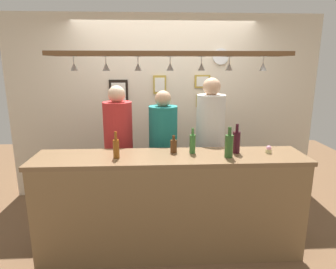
# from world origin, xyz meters

# --- Properties ---
(ground_plane) EXTENTS (8.00, 8.00, 0.00)m
(ground_plane) POSITION_xyz_m (0.00, 0.00, 0.00)
(ground_plane) COLOR brown
(back_wall) EXTENTS (4.40, 0.06, 2.60)m
(back_wall) POSITION_xyz_m (0.00, 1.10, 1.30)
(back_wall) COLOR beige
(back_wall) RESTS_ON ground_plane
(bar_counter) EXTENTS (2.70, 0.55, 1.05)m
(bar_counter) POSITION_xyz_m (0.00, -0.51, 0.70)
(bar_counter) COLOR brown
(bar_counter) RESTS_ON ground_plane
(overhead_glass_rack) EXTENTS (2.20, 0.36, 0.04)m
(overhead_glass_rack) POSITION_xyz_m (0.00, -0.30, 2.02)
(overhead_glass_rack) COLOR brown
(hanging_wineglass_far_left) EXTENTS (0.07, 0.07, 0.13)m
(hanging_wineglass_far_left) POSITION_xyz_m (-0.90, -0.27, 1.91)
(hanging_wineglass_far_left) COLOR silver
(hanging_wineglass_far_left) RESTS_ON overhead_glass_rack
(hanging_wineglass_left) EXTENTS (0.07, 0.07, 0.13)m
(hanging_wineglass_left) POSITION_xyz_m (-0.60, -0.27, 1.91)
(hanging_wineglass_left) COLOR silver
(hanging_wineglass_left) RESTS_ON overhead_glass_rack
(hanging_wineglass_center_left) EXTENTS (0.07, 0.07, 0.13)m
(hanging_wineglass_center_left) POSITION_xyz_m (-0.30, -0.26, 1.91)
(hanging_wineglass_center_left) COLOR silver
(hanging_wineglass_center_left) RESTS_ON overhead_glass_rack
(hanging_wineglass_center) EXTENTS (0.07, 0.07, 0.13)m
(hanging_wineglass_center) POSITION_xyz_m (0.00, -0.28, 1.91)
(hanging_wineglass_center) COLOR silver
(hanging_wineglass_center) RESTS_ON overhead_glass_rack
(hanging_wineglass_center_right) EXTENTS (0.07, 0.07, 0.13)m
(hanging_wineglass_center_right) POSITION_xyz_m (0.30, -0.25, 1.91)
(hanging_wineglass_center_right) COLOR silver
(hanging_wineglass_center_right) RESTS_ON overhead_glass_rack
(hanging_wineglass_right) EXTENTS (0.07, 0.07, 0.13)m
(hanging_wineglass_right) POSITION_xyz_m (0.57, -0.24, 1.91)
(hanging_wineglass_right) COLOR silver
(hanging_wineglass_right) RESTS_ON overhead_glass_rack
(hanging_wineglass_far_right) EXTENTS (0.07, 0.07, 0.13)m
(hanging_wineglass_far_right) POSITION_xyz_m (0.86, -0.36, 1.91)
(hanging_wineglass_far_right) COLOR silver
(hanging_wineglass_far_right) RESTS_ON overhead_glass_rack
(person_left_red_shirt) EXTENTS (0.34, 0.34, 1.69)m
(person_left_red_shirt) POSITION_xyz_m (-0.58, 0.30, 1.02)
(person_left_red_shirt) COLOR #2D334C
(person_left_red_shirt) RESTS_ON ground_plane
(person_middle_teal_shirt) EXTENTS (0.34, 0.34, 1.63)m
(person_middle_teal_shirt) POSITION_xyz_m (-0.05, 0.30, 0.98)
(person_middle_teal_shirt) COLOR #2D334C
(person_middle_teal_shirt) RESTS_ON ground_plane
(person_right_white_patterned_shirt) EXTENTS (0.34, 0.34, 1.78)m
(person_right_white_patterned_shirt) POSITION_xyz_m (0.52, 0.30, 1.08)
(person_right_white_patterned_shirt) COLOR #2D334C
(person_right_white_patterned_shirt) RESTS_ON ground_plane
(bottle_champagne_green) EXTENTS (0.08, 0.08, 0.30)m
(bottle_champagne_green) POSITION_xyz_m (0.56, -0.43, 1.17)
(bottle_champagne_green) COLOR #2D5623
(bottle_champagne_green) RESTS_ON bar_counter
(bottle_beer_brown_stubby) EXTENTS (0.07, 0.07, 0.18)m
(bottle_beer_brown_stubby) POSITION_xyz_m (0.04, -0.25, 1.12)
(bottle_beer_brown_stubby) COLOR #512D14
(bottle_beer_brown_stubby) RESTS_ON bar_counter
(bottle_beer_green_import) EXTENTS (0.06, 0.06, 0.26)m
(bottle_beer_green_import) POSITION_xyz_m (0.23, -0.28, 1.15)
(bottle_beer_green_import) COLOR #336B2D
(bottle_beer_green_import) RESTS_ON bar_counter
(bottle_beer_amber_tall) EXTENTS (0.06, 0.06, 0.26)m
(bottle_beer_amber_tall) POSITION_xyz_m (-0.52, -0.40, 1.15)
(bottle_beer_amber_tall) COLOR brown
(bottle_beer_amber_tall) RESTS_ON bar_counter
(bottle_wine_dark_red) EXTENTS (0.08, 0.08, 0.30)m
(bottle_wine_dark_red) POSITION_xyz_m (0.67, -0.29, 1.17)
(bottle_wine_dark_red) COLOR #380F19
(bottle_wine_dark_red) RESTS_ON bar_counter
(cupcake) EXTENTS (0.06, 0.06, 0.08)m
(cupcake) POSITION_xyz_m (1.00, -0.32, 1.08)
(cupcake) COLOR beige
(cupcake) RESTS_ON bar_counter
(picture_frame_caricature) EXTENTS (0.26, 0.02, 0.34)m
(picture_frame_caricature) POSITION_xyz_m (-0.65, 1.06, 1.54)
(picture_frame_caricature) COLOR black
(picture_frame_caricature) RESTS_ON back_wall
(picture_frame_upper_small) EXTENTS (0.22, 0.02, 0.18)m
(picture_frame_upper_small) POSITION_xyz_m (0.54, 1.06, 1.69)
(picture_frame_upper_small) COLOR #B29338
(picture_frame_upper_small) RESTS_ON back_wall
(picture_frame_crest) EXTENTS (0.18, 0.02, 0.26)m
(picture_frame_crest) POSITION_xyz_m (-0.07, 1.06, 1.64)
(picture_frame_crest) COLOR #B29338
(picture_frame_crest) RESTS_ON back_wall
(picture_frame_lower_pair) EXTENTS (0.30, 0.02, 0.18)m
(picture_frame_lower_pair) POSITION_xyz_m (0.60, 1.06, 1.41)
(picture_frame_lower_pair) COLOR #B29338
(picture_frame_lower_pair) RESTS_ON back_wall
(wall_clock) EXTENTS (0.22, 0.03, 0.22)m
(wall_clock) POSITION_xyz_m (0.78, 1.05, 2.03)
(wall_clock) COLOR white
(wall_clock) RESTS_ON back_wall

